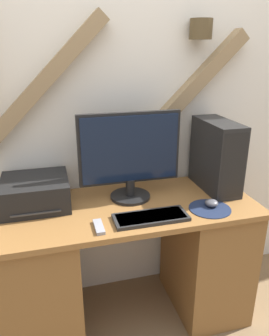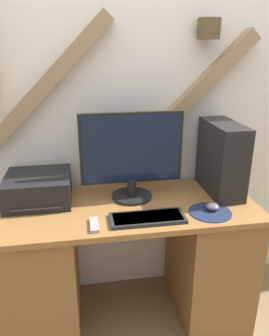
# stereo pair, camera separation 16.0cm
# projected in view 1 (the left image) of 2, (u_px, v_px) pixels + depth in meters

# --- Properties ---
(wall_back) EXTENTS (6.40, 0.18, 2.70)m
(wall_back) POSITION_uv_depth(u_px,v_px,m) (112.00, 88.00, 1.89)
(wall_back) COLOR silver
(wall_back) RESTS_ON ground_plane
(desk) EXTENTS (1.40, 0.60, 0.77)m
(desk) POSITION_uv_depth(u_px,v_px,m) (129.00, 262.00, 1.91)
(desk) COLOR brown
(desk) RESTS_ON ground_plane
(monitor) EXTENTS (0.56, 0.23, 0.49)m
(monitor) POSITION_uv_depth(u_px,v_px,m) (130.00, 154.00, 1.78)
(monitor) COLOR black
(monitor) RESTS_ON desk
(keyboard) EXTENTS (0.37, 0.15, 0.02)m
(keyboard) POSITION_uv_depth(u_px,v_px,m) (151.00, 217.00, 1.63)
(keyboard) COLOR black
(keyboard) RESTS_ON desk
(mousepad) EXTENTS (0.22, 0.22, 0.00)m
(mousepad) POSITION_uv_depth(u_px,v_px,m) (210.00, 209.00, 1.73)
(mousepad) COLOR #19233D
(mousepad) RESTS_ON desk
(mouse) EXTENTS (0.07, 0.07, 0.04)m
(mouse) POSITION_uv_depth(u_px,v_px,m) (212.00, 203.00, 1.75)
(mouse) COLOR #4C4C51
(mouse) RESTS_ON mousepad
(computer_tower) EXTENTS (0.16, 0.38, 0.41)m
(computer_tower) POSITION_uv_depth(u_px,v_px,m) (216.00, 156.00, 1.92)
(computer_tower) COLOR black
(computer_tower) RESTS_ON desk
(printer) EXTENTS (0.35, 0.34, 0.15)m
(printer) POSITION_uv_depth(u_px,v_px,m) (36.00, 192.00, 1.75)
(printer) COLOR black
(printer) RESTS_ON desk
(remote_control) EXTENTS (0.04, 0.13, 0.02)m
(remote_control) POSITION_uv_depth(u_px,v_px,m) (99.00, 227.00, 1.55)
(remote_control) COLOR gray
(remote_control) RESTS_ON desk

